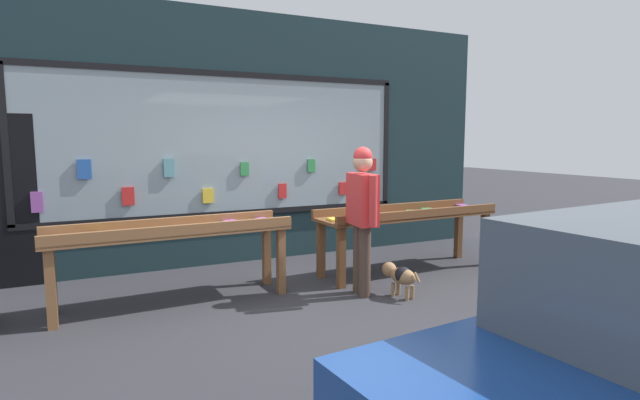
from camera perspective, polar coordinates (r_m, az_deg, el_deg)
ground_plane at (r=5.56m, az=1.47°, el=-11.88°), size 40.00×40.00×0.00m
shopfront_facade at (r=7.44m, az=-7.53°, el=6.83°), size 7.67×0.29×3.60m
display_table_left at (r=5.66m, az=-16.53°, el=-4.15°), size 2.58×0.70×0.91m
display_table_right at (r=6.86m, az=9.92°, el=-2.18°), size 2.59×0.77×0.89m
person_browsing at (r=5.70m, az=4.85°, el=-1.01°), size 0.28×0.67×1.71m
small_dog at (r=5.82m, az=9.17°, el=-8.49°), size 0.27×0.53×0.37m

